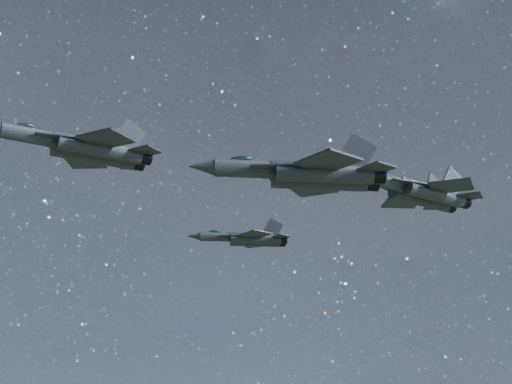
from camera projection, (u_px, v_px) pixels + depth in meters
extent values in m
cylinder|color=#2C3137|center=(40.00, 137.00, 70.41)|extent=(7.78, 3.75, 1.61)
ellipsoid|color=#1B2B30|center=(28.00, 128.00, 70.06)|extent=(2.67, 1.75, 0.80)
cube|color=#2C3137|center=(93.00, 148.00, 72.93)|extent=(8.55, 3.93, 1.34)
cylinder|color=#2C3137|center=(100.00, 149.00, 72.13)|extent=(8.77, 4.05, 1.61)
cylinder|color=#2C3137|center=(94.00, 156.00, 73.83)|extent=(8.77, 4.05, 1.61)
cylinder|color=black|center=(144.00, 158.00, 74.37)|extent=(1.72, 1.81, 1.49)
cylinder|color=black|center=(137.00, 164.00, 76.07)|extent=(1.72, 1.81, 1.49)
cube|color=#2C3137|center=(63.00, 137.00, 70.10)|extent=(5.46, 1.68, 0.12)
cube|color=#2C3137|center=(55.00, 146.00, 72.40)|extent=(5.28, 3.51, 0.12)
cube|color=#2C3137|center=(106.00, 139.00, 70.04)|extent=(5.93, 5.88, 0.21)
cube|color=#2C3137|center=(85.00, 161.00, 75.85)|extent=(4.95, 5.31, 0.21)
cube|color=#2C3137|center=(145.00, 151.00, 73.13)|extent=(3.51, 3.50, 0.15)
cube|color=#2C3137|center=(129.00, 165.00, 77.05)|extent=(2.90, 3.06, 0.15)
cube|color=#2C3137|center=(130.00, 136.00, 73.93)|extent=(3.55, 0.92, 3.68)
cube|color=#2C3137|center=(122.00, 144.00, 76.06)|extent=(3.40, 1.47, 3.68)
cylinder|color=#2C3137|center=(222.00, 237.00, 103.08)|extent=(6.49, 2.19, 1.34)
cone|color=#2C3137|center=(194.00, 236.00, 102.73)|extent=(2.21, 1.47, 1.20)
ellipsoid|color=#1B2B30|center=(215.00, 232.00, 103.19)|extent=(2.15, 1.17, 0.66)
cube|color=#2C3137|center=(253.00, 238.00, 103.45)|extent=(7.16, 2.23, 1.12)
cylinder|color=#2C3137|center=(256.00, 239.00, 102.55)|extent=(7.34, 2.30, 1.34)
cylinder|color=#2C3137|center=(255.00, 242.00, 104.18)|extent=(7.34, 2.30, 1.34)
cylinder|color=black|center=(283.00, 240.00, 102.88)|extent=(1.27, 1.38, 1.24)
cylinder|color=black|center=(282.00, 242.00, 104.51)|extent=(1.27, 1.38, 1.24)
cube|color=#2C3137|center=(233.00, 236.00, 102.08)|extent=(4.54, 2.33, 0.10)
cube|color=#2C3137|center=(232.00, 240.00, 104.28)|extent=(4.52, 1.20, 0.10)
cube|color=#2C3137|center=(256.00, 234.00, 100.63)|extent=(4.50, 4.72, 0.17)
cube|color=#2C3137|center=(252.00, 244.00, 106.17)|extent=(4.88, 4.93, 0.17)
cube|color=#2C3137|center=(282.00, 236.00, 101.85)|extent=(2.65, 2.74, 0.13)
cube|color=#2C3137|center=(278.00, 243.00, 105.60)|extent=(2.88, 2.91, 0.13)
cube|color=#2C3137|center=(273.00, 228.00, 103.06)|extent=(2.95, 0.78, 3.06)
cube|color=#2C3137|center=(271.00, 232.00, 105.10)|extent=(3.00, 0.49, 3.06)
cylinder|color=#2C3137|center=(257.00, 169.00, 68.34)|extent=(8.45, 2.58, 1.75)
cone|color=#2C3137|center=(201.00, 167.00, 67.70)|extent=(2.84, 1.84, 1.57)
ellipsoid|color=#1B2B30|center=(244.00, 160.00, 68.44)|extent=(2.78, 1.44, 0.86)
cube|color=#2C3137|center=(317.00, 172.00, 69.01)|extent=(9.33, 2.61, 1.46)
cylinder|color=#2C3137|center=(324.00, 174.00, 67.84)|extent=(9.56, 2.70, 1.75)
cylinder|color=#2C3137|center=(319.00, 181.00, 69.96)|extent=(9.56, 2.70, 1.75)
cylinder|color=black|center=(377.00, 176.00, 68.45)|extent=(1.62, 1.76, 1.62)
cylinder|color=black|center=(371.00, 183.00, 70.57)|extent=(1.62, 1.76, 1.62)
cube|color=#2C3137|center=(281.00, 166.00, 67.10)|extent=(5.95, 2.87, 0.13)
cube|color=#2C3137|center=(276.00, 177.00, 69.96)|extent=(5.93, 1.76, 0.13)
cube|color=#2C3137|center=(328.00, 161.00, 65.34)|extent=(5.96, 6.22, 0.22)
cube|color=#2C3137|center=(312.00, 187.00, 72.55)|extent=(6.33, 6.43, 0.22)
cube|color=#2C3137|center=(377.00, 168.00, 67.09)|extent=(3.51, 3.62, 0.17)
cube|color=#2C3137|center=(362.00, 186.00, 71.97)|extent=(3.74, 3.79, 0.17)
cube|color=#2C3137|center=(357.00, 153.00, 68.62)|extent=(3.87, 0.89, 4.00)
cube|color=#2C3137|center=(350.00, 163.00, 71.27)|extent=(3.92, 0.60, 4.00)
cylinder|color=#2C3137|center=(390.00, 182.00, 75.50)|extent=(7.65, 4.47, 1.61)
cone|color=#2C3137|center=(356.00, 173.00, 72.73)|extent=(2.84, 2.30, 1.44)
ellipsoid|color=#1B2B30|center=(382.00, 173.00, 75.05)|extent=(2.68, 1.96, 0.79)
cube|color=#2C3137|center=(425.00, 192.00, 78.48)|extent=(8.39, 4.74, 1.34)
cylinder|color=#2C3137|center=(435.00, 194.00, 77.78)|extent=(8.60, 4.88, 1.61)
cylinder|color=#2C3137|center=(420.00, 199.00, 79.36)|extent=(8.60, 4.88, 1.61)
cylinder|color=black|center=(463.00, 202.00, 80.43)|extent=(1.82, 1.89, 1.49)
cylinder|color=black|center=(448.00, 206.00, 82.02)|extent=(1.82, 1.89, 1.49)
cube|color=#2C3137|center=(412.00, 183.00, 75.43)|extent=(5.48, 2.23, 0.12)
cube|color=#2C3137|center=(393.00, 190.00, 77.57)|extent=(5.08, 3.95, 0.12)
cube|color=#2C3137|center=(451.00, 186.00, 75.82)|extent=(5.88, 5.75, 0.21)
cube|color=#2C3137|center=(402.00, 202.00, 81.22)|extent=(4.56, 4.99, 0.21)
cube|color=#2C3137|center=(470.00, 196.00, 79.23)|extent=(3.49, 3.45, 0.15)
cube|color=#2C3137|center=(437.00, 206.00, 82.88)|extent=(2.67, 2.85, 0.15)
cube|color=#2C3137|center=(453.00, 182.00, 79.85)|extent=(3.46, 1.29, 3.67)
cube|color=#2C3137|center=(435.00, 188.00, 81.84)|extent=(3.25, 1.82, 3.67)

